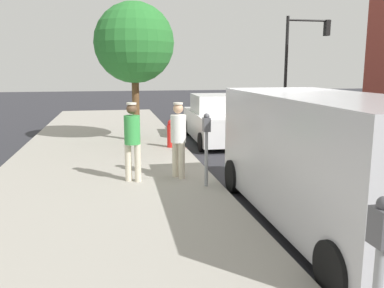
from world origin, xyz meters
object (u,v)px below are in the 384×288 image
pedestrian_in_white (178,135)px  parked_sedan_behind (218,121)px  parked_van (327,157)px  fire_hydrant (171,134)px  pedestrian_in_green (132,137)px  traffic_light_corner (302,50)px  parking_meter_near (206,137)px  street_tree (134,43)px  parking_meter_far (380,261)px

pedestrian_in_white → parked_sedan_behind: (-2.25, -5.11, -0.36)m
parked_van → fire_hydrant: parked_van is taller
pedestrian_in_green → parked_van: 4.08m
pedestrian_in_green → traffic_light_corner: size_ratio=0.33×
pedestrian_in_green → traffic_light_corner: (-9.42, -11.55, 2.39)m
pedestrian_in_white → fire_hydrant: bearing=-95.6°
pedestrian_in_green → fire_hydrant: 3.97m
parking_meter_near → pedestrian_in_white: (0.46, -0.77, -0.07)m
pedestrian_in_green → street_tree: size_ratio=0.37×
parked_van → fire_hydrant: bearing=-76.1°
traffic_light_corner → street_tree: size_ratio=1.14×
parking_meter_far → traffic_light_corner: 19.59m
pedestrian_in_white → street_tree: (0.62, -5.03, 2.26)m
pedestrian_in_green → traffic_light_corner: 15.09m
pedestrian_in_white → parked_sedan_behind: 5.60m
parked_van → fire_hydrant: (1.60, -6.48, -0.59)m
parked_sedan_behind → traffic_light_corner: 9.27m
pedestrian_in_green → pedestrian_in_white: 1.01m
parking_meter_far → fire_hydrant: parking_meter_far is taller
parked_sedan_behind → pedestrian_in_green: bearing=58.0°
parking_meter_far → street_tree: size_ratio=0.33×
parking_meter_far → street_tree: 11.58m
parking_meter_near → traffic_light_corner: size_ratio=0.29×
pedestrian_in_green → pedestrian_in_white: size_ratio=1.01×
parking_meter_near → fire_hydrant: bearing=-88.7°
parked_sedan_behind → parked_van: bearing=87.9°
traffic_light_corner → pedestrian_in_white: bearing=53.7°
parking_meter_near → parked_sedan_behind: 6.16m
parked_van → pedestrian_in_green: bearing=-43.4°
parked_van → street_tree: (2.57, -7.92, 2.22)m
pedestrian_in_white → traffic_light_corner: size_ratio=0.32×
traffic_light_corner → street_tree: 11.09m
parking_meter_near → parking_meter_far: 5.52m
parking_meter_near → parking_meter_far: (0.00, 5.52, 0.00)m
parking_meter_near → street_tree: 6.29m
street_tree → parking_meter_near: bearing=100.5°
parked_sedan_behind → traffic_light_corner: bearing=-134.2°
parking_meter_near → parking_meter_far: bearing=90.0°
street_tree → fire_hydrant: bearing=124.1°
parked_van → street_tree: 8.62m
traffic_light_corner → fire_hydrant: (8.06, 7.87, -2.95)m
pedestrian_in_green → parked_sedan_behind: 6.15m
parking_meter_far → pedestrian_in_white: bearing=-85.9°
traffic_light_corner → parking_meter_near: bearing=56.9°
parked_sedan_behind → traffic_light_corner: traffic_light_corner is taller
parking_meter_near → parked_sedan_behind: (-1.79, -5.88, -0.43)m
pedestrian_in_green → parked_sedan_behind: (-3.26, -5.20, -0.38)m
parked_sedan_behind → street_tree: 3.89m
pedestrian_in_green → street_tree: street_tree is taller
pedestrian_in_white → parked_van: 3.49m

